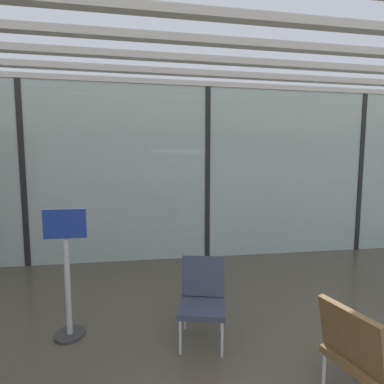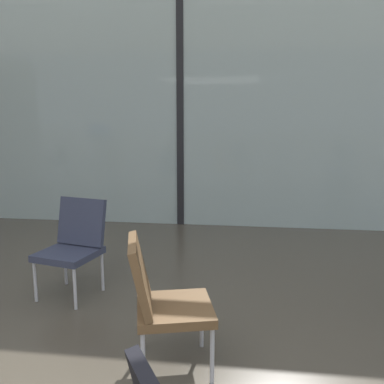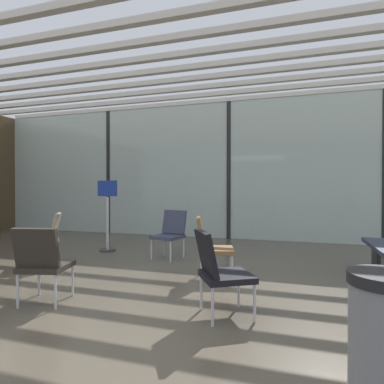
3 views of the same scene
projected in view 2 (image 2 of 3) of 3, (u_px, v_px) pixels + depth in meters
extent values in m
cube|color=#A3B7B2|center=(181.00, 107.00, 6.09)|extent=(14.00, 0.08, 3.49)
cube|color=black|center=(181.00, 107.00, 6.09)|extent=(0.10, 0.12, 3.49)
ellipsoid|color=silver|center=(209.00, 105.00, 10.05)|extent=(11.34, 3.74, 3.74)
sphere|color=#9D9DA0|center=(6.00, 105.00, 10.70)|extent=(2.06, 2.06, 2.06)
sphere|color=black|center=(52.00, 89.00, 8.71)|extent=(0.28, 0.28, 0.28)
sphere|color=black|center=(94.00, 89.00, 8.60)|extent=(0.28, 0.28, 0.28)
sphere|color=black|center=(137.00, 89.00, 8.48)|extent=(0.28, 0.28, 0.28)
sphere|color=black|center=(181.00, 88.00, 8.37)|extent=(0.28, 0.28, 0.28)
sphere|color=black|center=(226.00, 88.00, 8.26)|extent=(0.28, 0.28, 0.28)
sphere|color=black|center=(272.00, 88.00, 8.14)|extent=(0.28, 0.28, 0.28)
cube|color=#33384C|center=(69.00, 254.00, 3.78)|extent=(0.58, 0.58, 0.06)
cube|color=#33384C|center=(82.00, 221.00, 3.93)|extent=(0.50, 0.25, 0.44)
cylinder|color=#BCBCC1|center=(35.00, 282.00, 3.70)|extent=(0.03, 0.03, 0.37)
cylinder|color=#BCBCC1|center=(75.00, 289.00, 3.55)|extent=(0.03, 0.03, 0.37)
cylinder|color=#BCBCC1|center=(65.00, 266.00, 4.08)|extent=(0.03, 0.03, 0.37)
cylinder|color=#BCBCC1|center=(102.00, 272.00, 3.94)|extent=(0.03, 0.03, 0.37)
cube|color=brown|center=(175.00, 309.00, 2.70)|extent=(0.59, 0.59, 0.06)
cube|color=brown|center=(140.00, 274.00, 2.63)|extent=(0.26, 0.50, 0.44)
cylinder|color=#BCBCC1|center=(212.00, 356.00, 2.57)|extent=(0.03, 0.03, 0.37)
cylinder|color=#BCBCC1|center=(202.00, 322.00, 2.97)|extent=(0.03, 0.03, 0.37)
cylinder|color=#BCBCC1|center=(143.00, 361.00, 2.51)|extent=(0.03, 0.03, 0.37)
cylinder|color=#BCBCC1|center=(142.00, 326.00, 2.92)|extent=(0.03, 0.03, 0.37)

